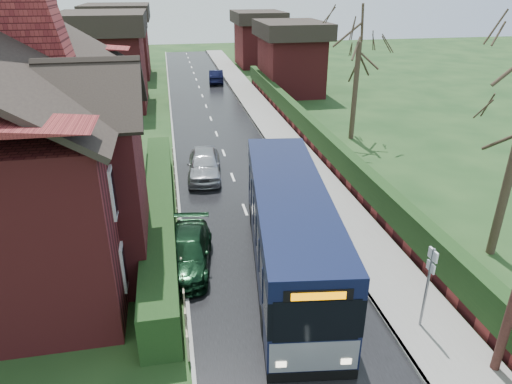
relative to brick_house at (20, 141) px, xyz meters
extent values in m
plane|color=#2F4E21|center=(8.73, -4.78, -4.38)|extent=(140.00, 140.00, 0.00)
cube|color=black|center=(8.73, 5.22, -4.37)|extent=(6.00, 100.00, 0.02)
cube|color=slate|center=(12.98, 5.22, -4.31)|extent=(2.50, 100.00, 0.14)
cube|color=gray|center=(11.78, 5.22, -4.31)|extent=(0.12, 100.00, 0.14)
cube|color=gray|center=(5.68, 5.22, -4.33)|extent=(0.12, 100.00, 0.10)
cube|color=black|center=(4.83, 0.22, -3.58)|extent=(1.20, 16.00, 1.60)
cube|color=maroon|center=(14.53, 5.22, -4.08)|extent=(0.30, 50.00, 0.60)
cube|color=black|center=(14.53, 5.22, -3.18)|extent=(0.60, 50.00, 1.20)
cube|color=maroon|center=(-0.27, 0.22, -1.38)|extent=(8.00, 14.00, 6.00)
cube|color=maroon|center=(3.23, -2.78, -1.38)|extent=(2.50, 4.00, 6.00)
cube|color=silver|center=(3.78, -4.78, -2.78)|extent=(0.08, 1.20, 1.60)
cube|color=black|center=(3.81, -4.78, -2.78)|extent=(0.03, 0.95, 1.35)
cube|color=silver|center=(3.78, -4.78, -0.18)|extent=(0.08, 1.20, 1.60)
cube|color=black|center=(3.81, -4.78, -0.18)|extent=(0.03, 0.95, 1.35)
cube|color=silver|center=(3.78, -0.78, -2.78)|extent=(0.08, 1.20, 1.60)
cube|color=black|center=(3.81, -0.78, -2.78)|extent=(0.03, 0.95, 1.35)
cube|color=silver|center=(3.78, -0.78, -0.18)|extent=(0.08, 1.20, 1.60)
cube|color=black|center=(3.81, -0.78, -0.18)|extent=(0.03, 0.95, 1.35)
cube|color=silver|center=(3.78, 3.22, -2.78)|extent=(0.08, 1.20, 1.60)
cube|color=black|center=(3.81, 3.22, -2.78)|extent=(0.03, 0.95, 1.35)
cube|color=silver|center=(3.78, 3.22, -0.18)|extent=(0.08, 1.20, 1.60)
cube|color=black|center=(3.81, 3.22, -0.18)|extent=(0.03, 0.95, 1.35)
cube|color=silver|center=(3.78, 5.72, -2.78)|extent=(0.08, 1.20, 1.60)
cube|color=black|center=(3.81, 5.72, -2.78)|extent=(0.03, 0.95, 1.35)
cube|color=silver|center=(3.78, 5.72, -0.18)|extent=(0.08, 1.20, 1.60)
cube|color=black|center=(3.81, 5.72, -0.18)|extent=(0.03, 0.95, 1.35)
cube|color=black|center=(9.53, -3.77, -3.46)|extent=(3.88, 11.12, 1.13)
cube|color=black|center=(9.53, -3.77, -2.31)|extent=(3.90, 11.13, 1.19)
cube|color=black|center=(9.53, -3.77, -1.38)|extent=(3.88, 11.12, 0.65)
cube|color=black|center=(9.53, -3.77, -4.20)|extent=(3.88, 11.12, 0.35)
cube|color=gray|center=(8.83, -9.12, -3.48)|extent=(2.37, 0.43, 0.99)
cube|color=black|center=(8.83, -9.15, -2.30)|extent=(2.22, 0.37, 1.29)
cube|color=black|center=(8.83, -9.15, -1.50)|extent=(1.73, 0.31, 0.35)
cube|color=#FF8C00|center=(8.82, -9.19, -1.50)|extent=(1.36, 0.22, 0.22)
cube|color=black|center=(8.83, -9.13, -4.16)|extent=(2.42, 0.46, 0.30)
cube|color=#FFF2CC|center=(7.96, -9.07, -3.68)|extent=(0.28, 0.09, 0.18)
cube|color=#FFF2CC|center=(9.68, -9.29, -3.68)|extent=(0.28, 0.09, 0.18)
cylinder|color=black|center=(7.97, -7.08, -3.90)|extent=(0.40, 0.98, 0.95)
cylinder|color=black|center=(10.19, -7.37, -3.90)|extent=(0.40, 0.98, 0.95)
cylinder|color=black|center=(8.88, -0.17, -3.90)|extent=(0.40, 0.98, 0.95)
cylinder|color=black|center=(11.10, -0.46, -3.90)|extent=(0.40, 0.98, 0.95)
imported|color=#AEAEB3|center=(7.23, 5.64, -3.63)|extent=(2.17, 4.55, 1.50)
imported|color=black|center=(5.83, -2.97, -3.76)|extent=(2.33, 4.47, 1.24)
imported|color=black|center=(10.73, 31.11, -3.69)|extent=(1.88, 4.30, 1.37)
cylinder|color=slate|center=(12.73, -7.78, -2.93)|extent=(0.08, 0.08, 2.89)
cube|color=white|center=(12.73, -7.78, -1.69)|extent=(0.06, 0.43, 0.33)
cube|color=white|center=(12.73, -7.78, -2.10)|extent=(0.05, 0.39, 0.29)
cylinder|color=#362A1F|center=(17.73, -4.30, -0.87)|extent=(0.34, 0.34, 7.01)
cylinder|color=#382B21|center=(17.73, 10.55, -1.19)|extent=(0.34, 0.34, 6.37)
camera|label=1|loc=(5.62, -17.74, 5.47)|focal=32.00mm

